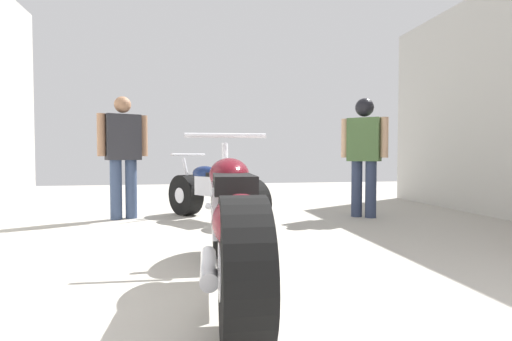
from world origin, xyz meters
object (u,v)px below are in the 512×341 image
Objects in this scene: mechanic_with_helmet at (364,146)px; motorcycle_maroon_cruiser at (232,222)px; mechanic_in_blue at (123,150)px; motorcycle_black_naked at (216,193)px.

motorcycle_maroon_cruiser is at bearing -129.39° from mechanic_with_helmet.
motorcycle_black_naked is at bearing -17.26° from mechanic_in_blue.
motorcycle_maroon_cruiser is 3.38m from mechanic_with_helmet.
mechanic_in_blue reaches higher than motorcycle_maroon_cruiser.
motorcycle_maroon_cruiser is 1.35× the size of mechanic_in_blue.
mechanic_with_helmet is at bearing 50.61° from motorcycle_maroon_cruiser.
motorcycle_maroon_cruiser is at bearing -92.07° from motorcycle_black_naked.
motorcycle_maroon_cruiser is 3.24m from mechanic_in_blue.
mechanic_in_blue is (-1.10, 3.00, 0.49)m from motorcycle_maroon_cruiser.
mechanic_with_helmet is at bearing -7.60° from mechanic_in_blue.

